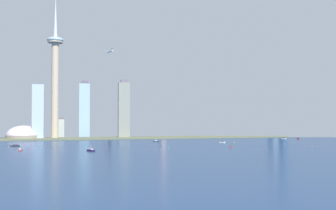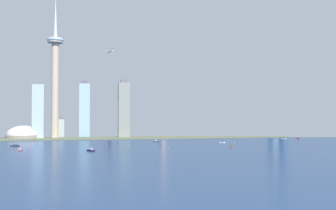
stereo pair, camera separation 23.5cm
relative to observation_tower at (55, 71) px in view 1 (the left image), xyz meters
The scene contains 25 objects.
ground_plane 532.99m from the observation_tower, 59.73° to the right, with size 6000.00×6000.00×0.00m, color navy.
waterfront_pier 300.77m from the observation_tower, ahead, with size 965.59×58.94×3.53m, color #62684A.
observation_tower is the anchor object (origin of this frame).
stadium_dome 164.10m from the observation_tower, behind, with size 78.62×78.62×42.46m.
skyscraper_0 192.06m from the observation_tower, 32.35° to the left, with size 16.88×25.66×78.64m.
skyscraper_1 222.13m from the observation_tower, 28.82° to the left, with size 17.06×12.85×113.67m.
skyscraper_2 155.52m from the observation_tower, 81.21° to the left, with size 14.44×15.19×49.90m.
skyscraper_3 102.66m from the observation_tower, 164.17° to the right, with size 25.74×14.62×125.13m.
skyscraper_4 182.99m from the observation_tower, ahead, with size 26.68×18.19×139.74m.
skyscraper_5 287.19m from the observation_tower, 14.06° to the left, with size 12.69×24.06×169.96m.
skyscraper_6 603.82m from the observation_tower, ahead, with size 14.05×23.98×165.97m.
skyscraper_7 123.43m from the observation_tower, 36.54° to the left, with size 25.60×21.57×140.59m.
skyscraper_8 615.94m from the observation_tower, ahead, with size 23.20×17.51×119.75m.
boat_0 421.31m from the observation_tower, 31.56° to the right, with size 9.62×11.35×4.02m.
boat_1 465.91m from the observation_tower, 45.43° to the right, with size 5.02×7.03×4.84m.
boat_2 339.79m from the observation_tower, 96.56° to the right, with size 5.08×13.33×10.25m.
boat_3 377.74m from the observation_tower, 77.83° to the right, with size 12.44×17.59×9.51m.
boat_4 584.52m from the observation_tower, 12.48° to the right, with size 5.78×6.64×10.24m.
boat_5 553.89m from the observation_tower, 12.05° to the right, with size 8.46×11.04×3.45m.
boat_6 267.78m from the observation_tower, 104.68° to the right, with size 16.79×8.22×3.47m.
boat_7 299.31m from the observation_tower, 34.22° to the right, with size 13.08×7.53×8.50m.
channel_buoy_0 582.29m from the observation_tower, 36.84° to the right, with size 1.48×1.48×2.05m, color #E54C19.
channel_buoy_1 406.23m from the observation_tower, 57.94° to the right, with size 1.39×1.39×2.34m, color green.
channel_buoy_2 441.89m from the observation_tower, 30.07° to the right, with size 1.26×1.26×2.42m, color yellow.
airplane 136.60m from the observation_tower, ahead, with size 29.42×32.40×8.10m.
Camera 1 is at (-202.63, -513.28, 54.00)m, focal length 42.48 mm.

